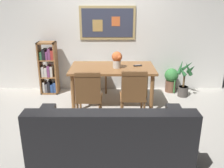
{
  "coord_description": "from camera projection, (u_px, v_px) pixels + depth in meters",
  "views": [
    {
      "loc": [
        0.12,
        -3.8,
        1.93
      ],
      "look_at": [
        0.12,
        -0.18,
        0.65
      ],
      "focal_mm": 39.16,
      "sensor_mm": 36.0,
      "label": 1
    }
  ],
  "objects": [
    {
      "name": "dining_chair_far_right",
      "position": [
        130.0,
        66.0,
        5.26
      ],
      "size": [
        0.4,
        0.41,
        0.91
      ],
      "color": "brown",
      "rests_on": "ground_plane"
    },
    {
      "name": "flower_vase",
      "position": [
        117.0,
        59.0,
        4.35
      ],
      "size": [
        0.19,
        0.2,
        0.3
      ],
      "color": "beige",
      "rests_on": "dining_table"
    },
    {
      "name": "dining_chair_far_left",
      "position": [
        98.0,
        66.0,
        5.27
      ],
      "size": [
        0.4,
        0.41,
        0.91
      ],
      "color": "brown",
      "rests_on": "ground_plane"
    },
    {
      "name": "leather_couch",
      "position": [
        110.0,
        143.0,
        2.88
      ],
      "size": [
        1.8,
        0.84,
        0.84
      ],
      "color": "black",
      "rests_on": "ground_plane"
    },
    {
      "name": "dining_chair_near_right",
      "position": [
        133.0,
        93.0,
        3.79
      ],
      "size": [
        0.4,
        0.41,
        0.91
      ],
      "color": "brown",
      "rests_on": "ground_plane"
    },
    {
      "name": "ground_plane",
      "position": [
        105.0,
        116.0,
        4.23
      ],
      "size": [
        12.0,
        12.0,
        0.0
      ],
      "primitive_type": "plane",
      "color": "#B7B2A8"
    },
    {
      "name": "dining_table",
      "position": [
        113.0,
        72.0,
        4.48
      ],
      "size": [
        1.53,
        0.88,
        0.74
      ],
      "color": "brown",
      "rests_on": "ground_plane"
    },
    {
      "name": "wall_back_with_painting",
      "position": [
        106.0,
        30.0,
        5.11
      ],
      "size": [
        5.2,
        0.14,
        2.6
      ],
      "color": "silver",
      "rests_on": "ground_plane"
    },
    {
      "name": "potted_ivy",
      "position": [
        171.0,
        79.0,
        5.24
      ],
      "size": [
        0.29,
        0.29,
        0.52
      ],
      "color": "brown",
      "rests_on": "ground_plane"
    },
    {
      "name": "dining_chair_near_left",
      "position": [
        89.0,
        94.0,
        3.74
      ],
      "size": [
        0.4,
        0.41,
        0.91
      ],
      "color": "brown",
      "rests_on": "ground_plane"
    },
    {
      "name": "tv_remote",
      "position": [
        138.0,
        66.0,
        4.51
      ],
      "size": [
        0.16,
        0.07,
        0.02
      ],
      "color": "black",
      "rests_on": "dining_table"
    },
    {
      "name": "bookshelf",
      "position": [
        49.0,
        70.0,
        5.11
      ],
      "size": [
        0.36,
        0.28,
        1.09
      ],
      "color": "brown",
      "rests_on": "ground_plane"
    },
    {
      "name": "potted_palm",
      "position": [
        184.0,
        80.0,
        4.97
      ],
      "size": [
        0.39,
        0.4,
        0.76
      ],
      "color": "#4C4742",
      "rests_on": "ground_plane"
    }
  ]
}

